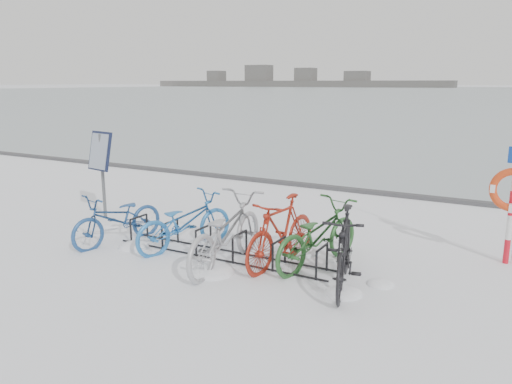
% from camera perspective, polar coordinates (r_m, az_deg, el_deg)
% --- Properties ---
extents(ground, '(900.00, 900.00, 0.00)m').
position_cam_1_polar(ground, '(8.50, -3.98, -7.27)').
color(ground, white).
rests_on(ground, ground).
extents(quay_edge, '(400.00, 0.25, 0.10)m').
position_cam_1_polar(quay_edge, '(13.64, 9.51, 0.38)').
color(quay_edge, '#3F3F42').
rests_on(quay_edge, ground).
extents(bike_rack, '(4.00, 0.48, 0.46)m').
position_cam_1_polar(bike_rack, '(8.44, -3.99, -6.12)').
color(bike_rack, black).
rests_on(bike_rack, ground).
extents(info_board, '(0.65, 0.33, 1.86)m').
position_cam_1_polar(info_board, '(10.99, -17.35, 3.91)').
color(info_board, '#595B5E').
rests_on(info_board, ground).
extents(shoreline, '(180.00, 12.00, 9.50)m').
position_cam_1_polar(shoreline, '(295.14, 3.49, 12.45)').
color(shoreline, '#4F4F4F').
rests_on(shoreline, ground).
extents(bike_0, '(1.04, 1.94, 0.97)m').
position_cam_1_polar(bike_0, '(9.36, -15.48, -2.73)').
color(bike_0, navy).
rests_on(bike_0, ground).
extents(bike_1, '(1.30, 2.05, 1.02)m').
position_cam_1_polar(bike_1, '(8.82, -8.16, -3.18)').
color(bike_1, '#266CB3').
rests_on(bike_1, ground).
extents(bike_2, '(0.88, 2.26, 1.17)m').
position_cam_1_polar(bike_2, '(7.90, -3.52, -4.36)').
color(bike_2, '#9D9FA4').
rests_on(bike_2, ground).
extents(bike_3, '(0.78, 1.95, 1.14)m').
position_cam_1_polar(bike_3, '(7.95, 2.90, -4.33)').
color(bike_3, maroon).
rests_on(bike_3, ground).
extents(bike_4, '(1.20, 2.15, 1.07)m').
position_cam_1_polar(bike_4, '(7.99, 7.06, -4.61)').
color(bike_4, '#275827').
rests_on(bike_4, ground).
extents(bike_5, '(1.00, 2.00, 1.16)m').
position_cam_1_polar(bike_5, '(7.20, 10.06, -6.25)').
color(bike_5, black).
rests_on(bike_5, ground).
extents(snow_drifts, '(5.94, 2.12, 0.24)m').
position_cam_1_polar(snow_drifts, '(8.22, -2.73, -7.97)').
color(snow_drifts, white).
rests_on(snow_drifts, ground).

